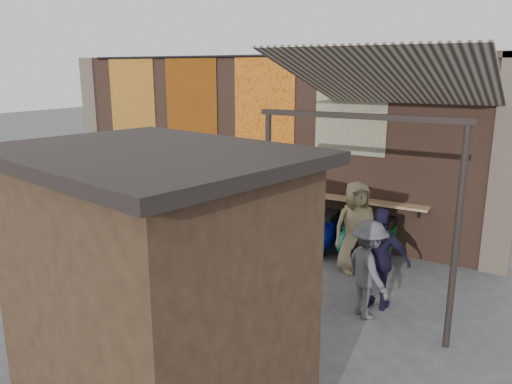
# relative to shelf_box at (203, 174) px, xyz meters

# --- Properties ---
(ground) EXTENTS (70.00, 70.00, 0.00)m
(ground) POSITION_rel_shelf_box_xyz_m (1.28, -2.30, -1.24)
(ground) COLOR #474749
(ground) RESTS_ON ground
(brick_wall) EXTENTS (10.00, 0.40, 4.00)m
(brick_wall) POSITION_rel_shelf_box_xyz_m (1.28, 0.40, 0.76)
(brick_wall) COLOR brown
(brick_wall) RESTS_ON ground
(pier_left) EXTENTS (0.50, 0.50, 4.00)m
(pier_left) POSITION_rel_shelf_box_xyz_m (-3.92, 0.40, 0.76)
(pier_left) COLOR #4C4238
(pier_left) RESTS_ON ground
(pier_right) EXTENTS (0.50, 0.50, 4.00)m
(pier_right) POSITION_rel_shelf_box_xyz_m (6.48, 0.40, 0.76)
(pier_right) COLOR #4C4238
(pier_right) RESTS_ON ground
(eating_counter) EXTENTS (8.00, 0.32, 0.05)m
(eating_counter) POSITION_rel_shelf_box_xyz_m (1.28, 0.03, -0.14)
(eating_counter) COLOR #9E7A51
(eating_counter) RESTS_ON brick_wall
(shelf_box) EXTENTS (0.55, 0.31, 0.23)m
(shelf_box) POSITION_rel_shelf_box_xyz_m (0.00, 0.00, 0.00)
(shelf_box) COLOR white
(shelf_box) RESTS_ON eating_counter
(tapestry_redgold) EXTENTS (1.50, 0.02, 2.00)m
(tapestry_redgold) POSITION_rel_shelf_box_xyz_m (-2.32, 0.18, 1.76)
(tapestry_redgold) COLOR maroon
(tapestry_redgold) RESTS_ON brick_wall
(tapestry_sun) EXTENTS (1.50, 0.02, 2.00)m
(tapestry_sun) POSITION_rel_shelf_box_xyz_m (-0.42, 0.18, 1.76)
(tapestry_sun) COLOR #C2590B
(tapestry_sun) RESTS_ON brick_wall
(tapestry_orange) EXTENTS (1.50, 0.02, 2.00)m
(tapestry_orange) POSITION_rel_shelf_box_xyz_m (1.58, 0.18, 1.76)
(tapestry_orange) COLOR orange
(tapestry_orange) RESTS_ON brick_wall
(tapestry_multi) EXTENTS (1.50, 0.02, 2.00)m
(tapestry_multi) POSITION_rel_shelf_box_xyz_m (3.58, 0.18, 1.76)
(tapestry_multi) COLOR #286696
(tapestry_multi) RESTS_ON brick_wall
(hang_rail) EXTENTS (9.50, 0.06, 0.06)m
(hang_rail) POSITION_rel_shelf_box_xyz_m (1.28, 0.17, 2.74)
(hang_rail) COLOR black
(hang_rail) RESTS_ON brick_wall
(scooter_stool_0) EXTENTS (0.40, 0.89, 0.85)m
(scooter_stool_0) POSITION_rel_shelf_box_xyz_m (-1.27, -0.27, -0.82)
(scooter_stool_0) COLOR maroon
(scooter_stool_0) RESTS_ON ground
(scooter_stool_1) EXTENTS (0.38, 0.84, 0.80)m
(scooter_stool_1) POSITION_rel_shelf_box_xyz_m (-0.70, -0.26, -0.84)
(scooter_stool_1) COLOR black
(scooter_stool_1) RESTS_ON ground
(scooter_stool_2) EXTENTS (0.33, 0.73, 0.69)m
(scooter_stool_2) POSITION_rel_shelf_box_xyz_m (-0.15, -0.29, -0.89)
(scooter_stool_2) COLOR black
(scooter_stool_2) RESTS_ON ground
(scooter_stool_3) EXTENTS (0.36, 0.79, 0.75)m
(scooter_stool_3) POSITION_rel_shelf_box_xyz_m (0.45, -0.27, -0.87)
(scooter_stool_3) COLOR #105311
(scooter_stool_3) RESTS_ON ground
(scooter_stool_4) EXTENTS (0.40, 0.88, 0.84)m
(scooter_stool_4) POSITION_rel_shelf_box_xyz_m (0.98, -0.29, -0.82)
(scooter_stool_4) COLOR maroon
(scooter_stool_4) RESTS_ON ground
(scooter_stool_5) EXTENTS (0.36, 0.81, 0.77)m
(scooter_stool_5) POSITION_rel_shelf_box_xyz_m (1.63, -0.32, -0.86)
(scooter_stool_5) COLOR navy
(scooter_stool_5) RESTS_ON ground
(scooter_stool_6) EXTENTS (0.33, 0.73, 0.70)m
(scooter_stool_6) POSITION_rel_shelf_box_xyz_m (2.17, -0.29, -0.89)
(scooter_stool_6) COLOR maroon
(scooter_stool_6) RESTS_ON ground
(scooter_stool_7) EXTENTS (0.35, 0.77, 0.73)m
(scooter_stool_7) POSITION_rel_shelf_box_xyz_m (2.79, -0.26, -0.87)
(scooter_stool_7) COLOR navy
(scooter_stool_7) RESTS_ON ground
(scooter_stool_8) EXTENTS (0.40, 0.88, 0.84)m
(scooter_stool_8) POSITION_rel_shelf_box_xyz_m (3.37, -0.34, -0.82)
(scooter_stool_8) COLOR #0D178F
(scooter_stool_8) RESTS_ON ground
(scooter_stool_9) EXTENTS (0.38, 0.83, 0.79)m
(scooter_stool_9) POSITION_rel_shelf_box_xyz_m (3.86, -0.27, -0.84)
(scooter_stool_9) COLOR #1B6D5E
(scooter_stool_9) RESTS_ON ground
(scooter_stool_10) EXTENTS (0.40, 0.89, 0.85)m
(scooter_stool_10) POSITION_rel_shelf_box_xyz_m (4.52, -0.26, -0.82)
(scooter_stool_10) COLOR #0C5A1E
(scooter_stool_10) RESTS_ON ground
(diner_left) EXTENTS (0.67, 0.49, 1.70)m
(diner_left) POSITION_rel_shelf_box_xyz_m (-1.67, -0.30, -0.39)
(diner_left) COLOR #9FBEE8
(diner_left) RESTS_ON ground
(diner_right) EXTENTS (0.93, 0.81, 1.62)m
(diner_right) POSITION_rel_shelf_box_xyz_m (0.32, -0.90, -0.43)
(diner_right) COLOR black
(diner_right) RESTS_ON ground
(shopper_navy) EXTENTS (0.98, 0.44, 1.64)m
(shopper_navy) POSITION_rel_shelf_box_xyz_m (5.01, -2.24, -0.42)
(shopper_navy) COLOR #1B1632
(shopper_navy) RESTS_ON ground
(shopper_grey) EXTENTS (1.12, 1.10, 1.54)m
(shopper_grey) POSITION_rel_shelf_box_xyz_m (4.95, -2.61, -0.47)
(shopper_grey) COLOR #4E4E52
(shopper_grey) RESTS_ON ground
(shopper_tan) EXTENTS (1.00, 0.97, 1.73)m
(shopper_tan) POSITION_rel_shelf_box_xyz_m (4.19, -1.00, -0.38)
(shopper_tan) COLOR #96865F
(shopper_tan) RESTS_ON ground
(market_stall) EXTENTS (2.99, 2.48, 2.87)m
(market_stall) POSITION_rel_shelf_box_xyz_m (3.83, -6.06, 0.19)
(market_stall) COLOR black
(market_stall) RESTS_ON ground
(stall_roof) EXTENTS (3.37, 2.84, 0.12)m
(stall_roof) POSITION_rel_shelf_box_xyz_m (3.83, -6.06, 1.69)
(stall_roof) COLOR black
(stall_roof) RESTS_ON market_stall
(stall_sign) EXTENTS (1.18, 0.28, 0.50)m
(stall_sign) POSITION_rel_shelf_box_xyz_m (4.04, -5.06, 0.84)
(stall_sign) COLOR gold
(stall_sign) RESTS_ON market_stall
(stall_shelf) EXTENTS (2.17, 0.54, 0.06)m
(stall_shelf) POSITION_rel_shelf_box_xyz_m (4.04, -5.06, -0.19)
(stall_shelf) COLOR #473321
(stall_shelf) RESTS_ON market_stall
(awning_canvas) EXTENTS (3.20, 3.28, 0.97)m
(awning_canvas) POSITION_rel_shelf_box_xyz_m (4.78, -1.40, 2.31)
(awning_canvas) COLOR beige
(awning_canvas) RESTS_ON brick_wall
(awning_ledger) EXTENTS (3.30, 0.08, 0.12)m
(awning_ledger) POSITION_rel_shelf_box_xyz_m (4.78, 0.19, 2.71)
(awning_ledger) COLOR #33261C
(awning_ledger) RESTS_ON brick_wall
(awning_header) EXTENTS (3.00, 0.08, 0.08)m
(awning_header) POSITION_rel_shelf_box_xyz_m (4.78, -2.90, 1.84)
(awning_header) COLOR black
(awning_header) RESTS_ON awning_post_left
(awning_post_left) EXTENTS (0.09, 0.09, 3.10)m
(awning_post_left) POSITION_rel_shelf_box_xyz_m (3.38, -2.90, 0.31)
(awning_post_left) COLOR black
(awning_post_left) RESTS_ON ground
(awning_post_right) EXTENTS (0.09, 0.09, 3.10)m
(awning_post_right) POSITION_rel_shelf_box_xyz_m (6.18, -2.90, 0.31)
(awning_post_right) COLOR black
(awning_post_right) RESTS_ON ground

